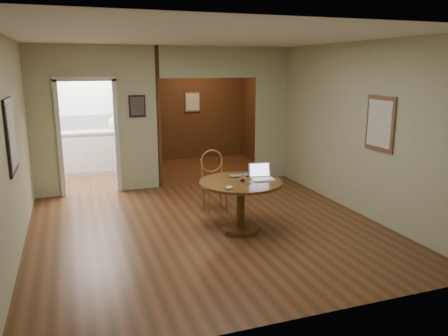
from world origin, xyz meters
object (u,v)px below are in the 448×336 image
object	(u,v)px
open_laptop	(261,175)
closed_laptop	(241,176)
dining_table	(241,194)
chair	(214,177)

from	to	relation	value
open_laptop	closed_laptop	bearing A→B (deg)	149.56
dining_table	chair	world-z (taller)	chair
chair	open_laptop	world-z (taller)	chair
dining_table	closed_laptop	size ratio (longest dim) A/B	3.69
dining_table	closed_laptop	distance (m)	0.30
open_laptop	dining_table	bearing A→B (deg)	-168.41
dining_table	chair	distance (m)	1.05
chair	closed_laptop	distance (m)	0.87
chair	open_laptop	distance (m)	1.12
open_laptop	closed_laptop	size ratio (longest dim) A/B	1.07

